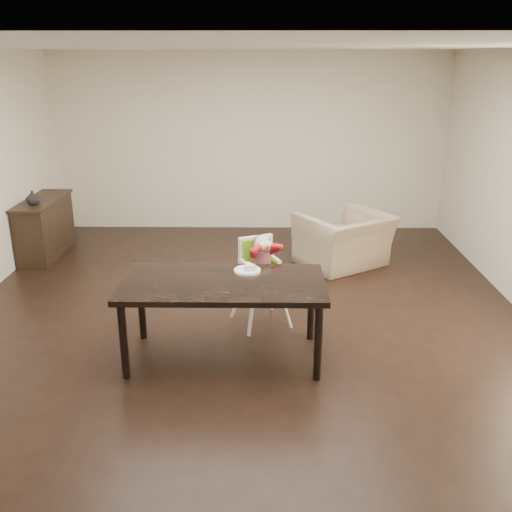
{
  "coord_description": "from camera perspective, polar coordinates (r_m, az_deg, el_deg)",
  "views": [
    {
      "loc": [
        0.21,
        -5.32,
        2.63
      ],
      "look_at": [
        0.15,
        -0.33,
        0.86
      ],
      "focal_mm": 40.0,
      "sensor_mm": 36.0,
      "label": 1
    }
  ],
  "objects": [
    {
      "name": "ground",
      "position": [
        5.94,
        -1.39,
        -6.82
      ],
      "size": [
        7.0,
        7.0,
        0.0
      ],
      "primitive_type": "plane",
      "color": "black",
      "rests_on": "ground"
    },
    {
      "name": "vase",
      "position": [
        7.97,
        -21.43,
        5.44
      ],
      "size": [
        0.19,
        0.2,
        0.18
      ],
      "primitive_type": "imported",
      "rotation": [
        0.0,
        0.0,
        -0.1
      ],
      "color": "#99999E",
      "rests_on": "sideboard"
    },
    {
      "name": "sideboard",
      "position": [
        8.34,
        -20.34,
        2.72
      ],
      "size": [
        0.44,
        1.26,
        0.79
      ],
      "color": "black",
      "rests_on": "ground"
    },
    {
      "name": "armchair",
      "position": [
        7.49,
        8.85,
        2.49
      ],
      "size": [
        1.28,
        1.17,
        0.94
      ],
      "primitive_type": "imported",
      "rotation": [
        0.0,
        0.0,
        3.72
      ],
      "color": "#9F8665",
      "rests_on": "ground"
    },
    {
      "name": "high_chair",
      "position": [
        5.73,
        0.41,
        -0.52
      ],
      "size": [
        0.52,
        0.52,
        0.95
      ],
      "rotation": [
        0.0,
        0.0,
        0.42
      ],
      "color": "white",
      "rests_on": "ground"
    },
    {
      "name": "plate",
      "position": [
        5.23,
        -0.8,
        -1.32
      ],
      "size": [
        0.29,
        0.29,
        0.07
      ],
      "rotation": [
        0.0,
        0.0,
        -0.22
      ],
      "color": "white",
      "rests_on": "dining_table"
    },
    {
      "name": "room_walls",
      "position": [
        5.38,
        -1.55,
        11.19
      ],
      "size": [
        6.02,
        7.02,
        2.71
      ],
      "color": "beige",
      "rests_on": "ground"
    },
    {
      "name": "dining_table",
      "position": [
        5.05,
        -3.33,
        -3.38
      ],
      "size": [
        1.8,
        0.9,
        0.75
      ],
      "color": "black",
      "rests_on": "ground"
    }
  ]
}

